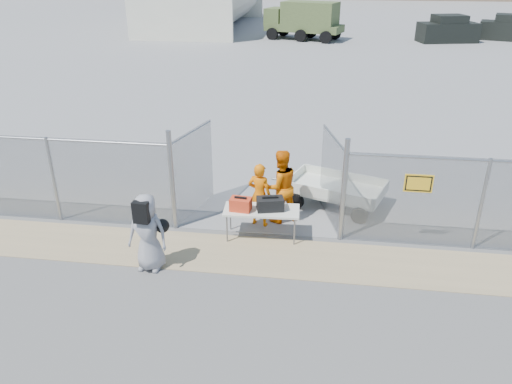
# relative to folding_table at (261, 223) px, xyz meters

# --- Properties ---
(ground) EXTENTS (160.00, 160.00, 0.00)m
(ground) POSITION_rel_folding_table_xyz_m (-0.15, -1.83, -0.37)
(ground) COLOR #585858
(tarmac_inside) EXTENTS (160.00, 80.00, 0.01)m
(tarmac_inside) POSITION_rel_folding_table_xyz_m (-0.15, 40.17, -0.37)
(tarmac_inside) COLOR gray
(tarmac_inside) RESTS_ON ground
(dirt_strip) EXTENTS (44.00, 1.60, 0.01)m
(dirt_strip) POSITION_rel_folding_table_xyz_m (-0.15, -0.83, -0.36)
(dirt_strip) COLOR tan
(dirt_strip) RESTS_ON ground
(chain_link_fence) EXTENTS (40.00, 0.20, 2.20)m
(chain_link_fence) POSITION_rel_folding_table_xyz_m (-0.15, 0.17, 0.73)
(chain_link_fence) COLOR gray
(chain_link_fence) RESTS_ON ground
(folding_table) EXTENTS (1.78, 0.81, 0.74)m
(folding_table) POSITION_rel_folding_table_xyz_m (0.00, 0.00, 0.00)
(folding_table) COLOR silver
(folding_table) RESTS_ON ground
(orange_bag) EXTENTS (0.50, 0.36, 0.30)m
(orange_bag) POSITION_rel_folding_table_xyz_m (-0.47, -0.10, 0.52)
(orange_bag) COLOR red
(orange_bag) RESTS_ON folding_table
(black_duffel) EXTENTS (0.68, 0.49, 0.30)m
(black_duffel) POSITION_rel_folding_table_xyz_m (0.20, 0.01, 0.52)
(black_duffel) COLOR black
(black_duffel) RESTS_ON folding_table
(security_worker_left) EXTENTS (0.67, 0.53, 1.63)m
(security_worker_left) POSITION_rel_folding_table_xyz_m (-0.13, 0.62, 0.44)
(security_worker_left) COLOR orange
(security_worker_left) RESTS_ON ground
(security_worker_right) EXTENTS (1.15, 1.07, 1.88)m
(security_worker_right) POSITION_rel_folding_table_xyz_m (0.34, 0.90, 0.57)
(security_worker_right) COLOR orange
(security_worker_right) RESTS_ON ground
(visitor) EXTENTS (0.88, 0.60, 1.72)m
(visitor) POSITION_rel_folding_table_xyz_m (-2.18, -1.59, 0.49)
(visitor) COLOR gray
(visitor) RESTS_ON ground
(utility_trailer) EXTENTS (3.52, 2.60, 0.77)m
(utility_trailer) POSITION_rel_folding_table_xyz_m (1.75, 1.97, 0.01)
(utility_trailer) COLOR silver
(utility_trailer) RESTS_ON ground
(military_truck) EXTENTS (6.46, 3.98, 2.89)m
(military_truck) POSITION_rel_folding_table_xyz_m (-0.62, 31.49, 1.07)
(military_truck) COLOR #4E5F31
(military_truck) RESTS_ON ground
(parked_vehicle_near) EXTENTS (4.72, 2.94, 1.98)m
(parked_vehicle_near) POSITION_rel_folding_table_xyz_m (10.50, 31.71, 0.62)
(parked_vehicle_near) COLOR black
(parked_vehicle_near) RESTS_ON ground
(parked_vehicle_mid) EXTENTS (4.64, 3.15, 1.92)m
(parked_vehicle_mid) POSITION_rel_folding_table_xyz_m (15.52, 33.45, 0.59)
(parked_vehicle_mid) COLOR black
(parked_vehicle_mid) RESTS_ON ground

